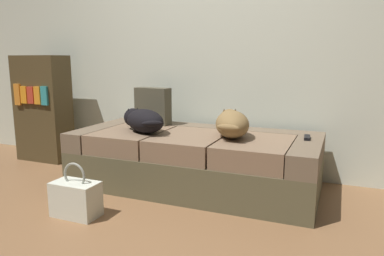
{
  "coord_description": "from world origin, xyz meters",
  "views": [
    {
      "loc": [
        1.11,
        -1.77,
        1.06
      ],
      "look_at": [
        0.0,
        0.92,
        0.51
      ],
      "focal_mm": 34.18,
      "sensor_mm": 36.0,
      "label": 1
    }
  ],
  "objects_px": {
    "dog_dark": "(143,120)",
    "bookshelf": "(43,108)",
    "dog_tan": "(232,123)",
    "couch": "(194,160)",
    "tv_remote": "(307,137)",
    "throw_pillow": "(153,106)",
    "handbag": "(76,198)"
  },
  "relations": [
    {
      "from": "tv_remote",
      "to": "dog_tan",
      "type": "bearing_deg",
      "value": -171.88
    },
    {
      "from": "dog_dark",
      "to": "bookshelf",
      "type": "relative_size",
      "value": 0.49
    },
    {
      "from": "dog_dark",
      "to": "bookshelf",
      "type": "xyz_separation_m",
      "value": [
        -1.39,
        0.31,
        -0.01
      ]
    },
    {
      "from": "couch",
      "to": "bookshelf",
      "type": "xyz_separation_m",
      "value": [
        -1.8,
        0.19,
        0.32
      ]
    },
    {
      "from": "dog_dark",
      "to": "bookshelf",
      "type": "bearing_deg",
      "value": 167.27
    },
    {
      "from": "throw_pillow",
      "to": "bookshelf",
      "type": "relative_size",
      "value": 0.31
    },
    {
      "from": "couch",
      "to": "throw_pillow",
      "type": "distance_m",
      "value": 0.7
    },
    {
      "from": "dog_dark",
      "to": "tv_remote",
      "type": "relative_size",
      "value": 3.59
    },
    {
      "from": "dog_tan",
      "to": "handbag",
      "type": "bearing_deg",
      "value": -134.6
    },
    {
      "from": "throw_pillow",
      "to": "bookshelf",
      "type": "distance_m",
      "value": 1.29
    },
    {
      "from": "couch",
      "to": "dog_dark",
      "type": "height_order",
      "value": "dog_dark"
    },
    {
      "from": "couch",
      "to": "dog_dark",
      "type": "bearing_deg",
      "value": -163.39
    },
    {
      "from": "couch",
      "to": "tv_remote",
      "type": "bearing_deg",
      "value": 7.36
    },
    {
      "from": "couch",
      "to": "throw_pillow",
      "type": "relative_size",
      "value": 5.9
    },
    {
      "from": "dog_tan",
      "to": "throw_pillow",
      "type": "bearing_deg",
      "value": 162.75
    },
    {
      "from": "throw_pillow",
      "to": "tv_remote",
      "type": "bearing_deg",
      "value": -5.53
    },
    {
      "from": "dog_dark",
      "to": "bookshelf",
      "type": "height_order",
      "value": "bookshelf"
    },
    {
      "from": "couch",
      "to": "dog_tan",
      "type": "xyz_separation_m",
      "value": [
        0.32,
        -0.01,
        0.34
      ]
    },
    {
      "from": "dog_dark",
      "to": "dog_tan",
      "type": "relative_size",
      "value": 0.92
    },
    {
      "from": "dog_tan",
      "to": "handbag",
      "type": "xyz_separation_m",
      "value": [
        -0.84,
        -0.85,
        -0.44
      ]
    },
    {
      "from": "couch",
      "to": "dog_tan",
      "type": "distance_m",
      "value": 0.47
    },
    {
      "from": "dog_dark",
      "to": "handbag",
      "type": "relative_size",
      "value": 1.42
    },
    {
      "from": "bookshelf",
      "to": "dog_tan",
      "type": "bearing_deg",
      "value": -5.42
    },
    {
      "from": "tv_remote",
      "to": "handbag",
      "type": "distance_m",
      "value": 1.75
    },
    {
      "from": "throw_pillow",
      "to": "dog_tan",
      "type": "bearing_deg",
      "value": -17.25
    },
    {
      "from": "dog_dark",
      "to": "tv_remote",
      "type": "bearing_deg",
      "value": 10.38
    },
    {
      "from": "tv_remote",
      "to": "couch",
      "type": "bearing_deg",
      "value": -177.06
    },
    {
      "from": "dog_tan",
      "to": "tv_remote",
      "type": "xyz_separation_m",
      "value": [
        0.56,
        0.13,
        -0.09
      ]
    },
    {
      "from": "handbag",
      "to": "couch",
      "type": "bearing_deg",
      "value": 58.92
    },
    {
      "from": "handbag",
      "to": "throw_pillow",
      "type": "bearing_deg",
      "value": 90.0
    },
    {
      "from": "throw_pillow",
      "to": "couch",
      "type": "bearing_deg",
      "value": -25.65
    },
    {
      "from": "dog_dark",
      "to": "throw_pillow",
      "type": "distance_m",
      "value": 0.4
    }
  ]
}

